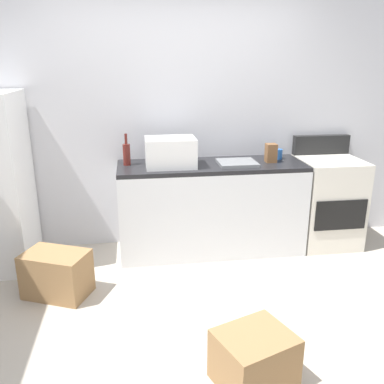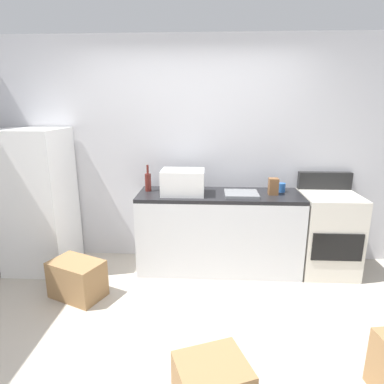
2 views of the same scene
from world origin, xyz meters
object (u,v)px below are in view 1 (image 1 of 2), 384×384
(microwave, at_px, (171,152))
(wine_bottle, at_px, (127,154))
(stove_oven, at_px, (327,200))
(coffee_mug, at_px, (278,154))
(knife_block, at_px, (271,153))
(cardboard_box_small, at_px, (57,274))
(cardboard_box_medium, at_px, (254,359))

(microwave, distance_m, wine_bottle, 0.42)
(stove_oven, relative_size, coffee_mug, 11.00)
(wine_bottle, bearing_deg, coffee_mug, 1.40)
(stove_oven, distance_m, microwave, 1.72)
(wine_bottle, xyz_separation_m, knife_block, (1.39, -0.08, -0.02))
(microwave, relative_size, cardboard_box_small, 0.91)
(wine_bottle, relative_size, coffee_mug, 3.00)
(microwave, bearing_deg, cardboard_box_small, -148.32)
(stove_oven, xyz_separation_m, wine_bottle, (-2.03, 0.06, 0.54))
(knife_block, bearing_deg, stove_oven, 1.61)
(coffee_mug, distance_m, cardboard_box_small, 2.37)
(wine_bottle, bearing_deg, knife_block, -3.20)
(cardboard_box_small, bearing_deg, stove_oven, 14.37)
(coffee_mug, relative_size, cardboard_box_small, 0.20)
(microwave, bearing_deg, stove_oven, 1.87)
(microwave, relative_size, coffee_mug, 4.60)
(wine_bottle, bearing_deg, stove_oven, -1.69)
(coffee_mug, xyz_separation_m, cardboard_box_medium, (-0.78, -1.95, -0.78))
(cardboard_box_medium, bearing_deg, coffee_mug, 68.06)
(knife_block, relative_size, cardboard_box_small, 0.36)
(stove_oven, height_order, cardboard_box_medium, stove_oven)
(coffee_mug, xyz_separation_m, cardboard_box_small, (-2.10, -0.77, -0.76))
(knife_block, bearing_deg, coffee_mug, 44.39)
(cardboard_box_medium, bearing_deg, wine_bottle, 110.64)
(wine_bottle, distance_m, cardboard_box_small, 1.25)
(microwave, bearing_deg, wine_bottle, 164.46)
(stove_oven, xyz_separation_m, microwave, (-1.62, -0.05, 0.57))
(wine_bottle, distance_m, knife_block, 1.39)
(microwave, bearing_deg, knife_block, 2.04)
(microwave, distance_m, coffee_mug, 1.11)
(wine_bottle, bearing_deg, cardboard_box_small, -129.28)
(cardboard_box_medium, bearing_deg, stove_oven, 54.81)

